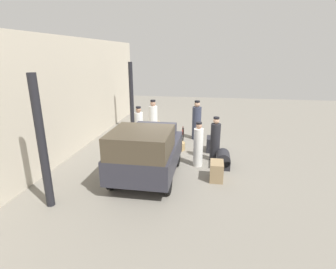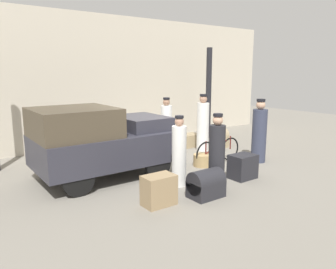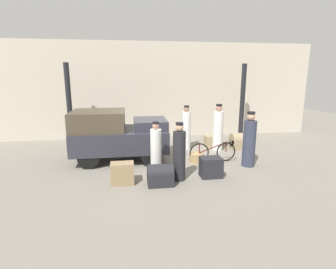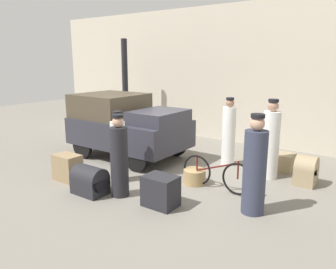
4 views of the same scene
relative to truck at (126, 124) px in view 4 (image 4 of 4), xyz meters
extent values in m
plane|color=gray|center=(1.57, -0.60, -0.96)|extent=(30.00, 30.00, 0.00)
cube|color=beige|center=(1.57, 3.47, 1.29)|extent=(16.00, 0.15, 4.50)
cylinder|color=black|center=(-2.00, 2.16, 0.77)|extent=(0.21, 0.21, 3.47)
cylinder|color=black|center=(1.13, 0.86, -0.61)|extent=(0.70, 0.12, 0.70)
cylinder|color=black|center=(1.13, -0.86, -0.61)|extent=(0.70, 0.12, 0.70)
cylinder|color=black|center=(-0.88, 0.86, -0.61)|extent=(0.70, 0.12, 0.70)
cylinder|color=black|center=(-0.88, -0.86, -0.61)|extent=(0.70, 0.12, 0.70)
cube|color=#2D2D38|center=(0.12, 0.00, -0.22)|extent=(3.25, 1.89, 0.74)
cube|color=#473D2D|center=(-0.61, 0.00, 0.48)|extent=(1.79, 1.74, 0.66)
cube|color=#2D2D38|center=(1.18, 0.00, 0.31)|extent=(1.14, 1.47, 0.33)
torus|color=black|center=(3.77, -0.75, -0.62)|extent=(0.69, 0.04, 0.69)
torus|color=black|center=(2.81, -0.75, -0.62)|extent=(0.69, 0.04, 0.69)
cylinder|color=#591914|center=(3.29, -0.75, -0.45)|extent=(0.98, 0.04, 0.37)
cylinder|color=#591914|center=(2.81, -0.75, -0.44)|extent=(0.04, 0.04, 0.35)
cylinder|color=#591914|center=(3.77, -0.75, -0.42)|extent=(0.04, 0.04, 0.39)
cylinder|color=tan|center=(2.72, -0.71, -0.80)|extent=(0.50, 0.50, 0.33)
cylinder|color=#232328|center=(1.83, -2.17, -0.25)|extent=(0.36, 0.36, 1.43)
sphere|color=tan|center=(1.83, -2.17, 0.58)|extent=(0.22, 0.22, 0.22)
cylinder|color=black|center=(1.83, -2.17, 0.69)|extent=(0.21, 0.21, 0.06)
cylinder|color=white|center=(3.94, 0.65, -0.17)|extent=(0.40, 0.40, 1.58)
sphere|color=tan|center=(3.94, 0.65, 0.74)|extent=(0.25, 0.25, 0.25)
cylinder|color=black|center=(3.94, 0.65, 0.87)|extent=(0.23, 0.23, 0.07)
cylinder|color=white|center=(2.72, 0.99, -0.19)|extent=(0.35, 0.35, 1.54)
sphere|color=#936B51|center=(2.72, 0.99, 0.69)|extent=(0.22, 0.22, 0.22)
cylinder|color=black|center=(2.72, 0.99, 0.80)|extent=(0.21, 0.21, 0.06)
cylinder|color=white|center=(1.22, -1.58, -0.27)|extent=(0.33, 0.33, 1.39)
sphere|color=tan|center=(1.22, -1.58, 0.53)|extent=(0.21, 0.21, 0.21)
cylinder|color=black|center=(1.22, -1.58, 0.63)|extent=(0.20, 0.20, 0.06)
cylinder|color=#33384C|center=(4.33, -1.33, -0.20)|extent=(0.41, 0.41, 1.53)
sphere|color=tan|center=(4.33, -1.33, 0.69)|extent=(0.26, 0.26, 0.26)
cylinder|color=black|center=(4.33, -1.33, 0.83)|extent=(0.24, 0.24, 0.07)
cube|color=#937A56|center=(0.22, -2.23, -0.66)|extent=(0.63, 0.41, 0.60)
cube|color=#232328|center=(2.80, -2.09, -0.66)|extent=(0.63, 0.47, 0.59)
cube|color=#9E8966|center=(4.77, 0.69, -0.77)|extent=(0.43, 0.55, 0.39)
cylinder|color=#9E8966|center=(4.77, 0.69, -0.57)|extent=(0.43, 0.55, 0.55)
cube|color=#232328|center=(1.25, -2.46, -0.79)|extent=(0.70, 0.49, 0.35)
cylinder|color=#232328|center=(1.25, -2.46, -0.61)|extent=(0.70, 0.49, 0.49)
cube|color=#9E8966|center=(3.98, 1.35, -0.74)|extent=(0.68, 0.50, 0.44)
camera|label=1|loc=(-7.54, -1.94, 2.94)|focal=28.00mm
camera|label=2|loc=(-3.20, -7.24, 1.63)|focal=35.00mm
camera|label=3|loc=(0.47, -9.18, 1.98)|focal=28.00mm
camera|label=4|loc=(6.30, -6.72, 1.75)|focal=35.00mm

